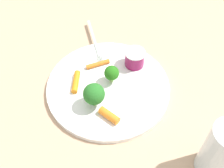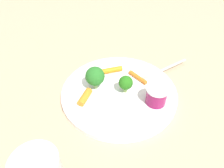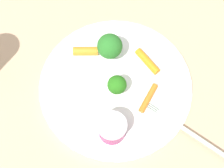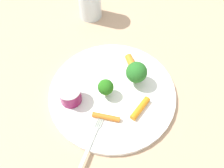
# 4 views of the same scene
# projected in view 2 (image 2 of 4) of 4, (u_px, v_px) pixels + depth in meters

# --- Properties ---
(ground_plane) EXTENTS (2.40, 2.40, 0.00)m
(ground_plane) POSITION_uv_depth(u_px,v_px,m) (119.00, 94.00, 0.51)
(ground_plane) COLOR tan
(plate) EXTENTS (0.27, 0.27, 0.01)m
(plate) POSITION_uv_depth(u_px,v_px,m) (119.00, 92.00, 0.50)
(plate) COLOR white
(plate) RESTS_ON ground_plane
(sauce_cup) EXTENTS (0.05, 0.05, 0.04)m
(sauce_cup) POSITION_uv_depth(u_px,v_px,m) (156.00, 96.00, 0.46)
(sauce_cup) COLOR maroon
(sauce_cup) RESTS_ON plate
(broccoli_floret_0) EXTENTS (0.03, 0.03, 0.04)m
(broccoli_floret_0) POSITION_uv_depth(u_px,v_px,m) (126.00, 83.00, 0.48)
(broccoli_floret_0) COLOR #94B662
(broccoli_floret_0) RESTS_ON plate
(broccoli_floret_1) EXTENTS (0.05, 0.05, 0.06)m
(broccoli_floret_1) POSITION_uv_depth(u_px,v_px,m) (95.00, 76.00, 0.48)
(broccoli_floret_1) COLOR #8BAE6E
(broccoli_floret_1) RESTS_ON plate
(carrot_stick_0) EXTENTS (0.06, 0.01, 0.01)m
(carrot_stick_0) POSITION_uv_depth(u_px,v_px,m) (112.00, 70.00, 0.55)
(carrot_stick_0) COLOR orange
(carrot_stick_0) RESTS_ON plate
(carrot_stick_1) EXTENTS (0.03, 0.06, 0.01)m
(carrot_stick_1) POSITION_uv_depth(u_px,v_px,m) (138.00, 77.00, 0.53)
(carrot_stick_1) COLOR orange
(carrot_stick_1) RESTS_ON plate
(carrot_stick_2) EXTENTS (0.04, 0.05, 0.02)m
(carrot_stick_2) POSITION_uv_depth(u_px,v_px,m) (85.00, 97.00, 0.47)
(carrot_stick_2) COLOR orange
(carrot_stick_2) RESTS_ON plate
(fork) EXTENTS (0.16, 0.06, 0.00)m
(fork) POSITION_uv_depth(u_px,v_px,m) (163.00, 70.00, 0.56)
(fork) COLOR #B1BEB2
(fork) RESTS_ON plate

